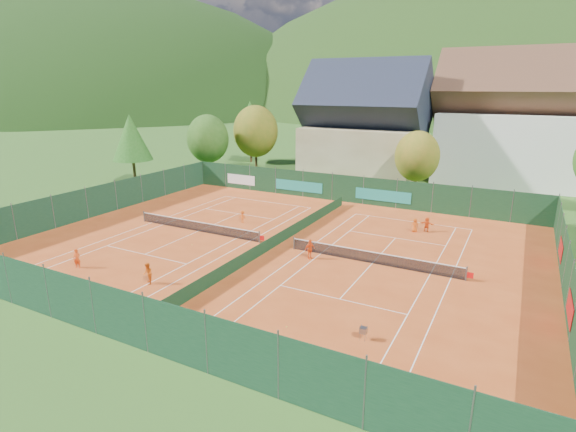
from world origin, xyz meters
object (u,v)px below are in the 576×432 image
(chalet, at_px, (365,130))
(player_left_mid, at_px, (148,274))
(player_right_near, at_px, (310,249))
(player_right_far_a, at_px, (415,225))
(hotel_block_a, at_px, (522,126))
(ball_hopper, at_px, (363,330))
(player_left_far, at_px, (243,217))
(player_left_near, at_px, (77,258))
(player_right_far_b, at_px, (427,224))

(chalet, distance_m, player_left_mid, 40.65)
(player_right_near, height_order, player_right_far_a, player_right_near)
(hotel_block_a, relative_size, player_left_mid, 14.81)
(ball_hopper, bearing_deg, player_right_far_a, 95.08)
(player_right_far_a, bearing_deg, player_left_far, -9.37)
(chalet, height_order, player_right_far_a, chalet)
(player_right_near, xyz_separation_m, player_right_far_a, (5.47, 10.08, -0.13))
(chalet, bearing_deg, hotel_block_a, 17.53)
(player_left_near, relative_size, player_right_far_b, 1.08)
(chalet, relative_size, ball_hopper, 20.25)
(player_left_mid, height_order, player_left_far, player_left_mid)
(player_left_far, relative_size, player_right_far_b, 0.90)
(player_left_mid, xyz_separation_m, player_right_near, (7.41, 8.95, 0.03))
(chalet, distance_m, player_right_far_a, 25.09)
(hotel_block_a, bearing_deg, player_left_far, -124.55)
(player_left_near, relative_size, player_right_far_a, 1.13)
(hotel_block_a, bearing_deg, chalet, -162.47)
(player_left_mid, bearing_deg, hotel_block_a, 105.98)
(player_right_far_a, bearing_deg, player_left_mid, 29.09)
(hotel_block_a, distance_m, ball_hopper, 46.87)
(player_right_near, bearing_deg, chalet, 37.86)
(chalet, bearing_deg, player_left_far, -96.52)
(hotel_block_a, xyz_separation_m, player_left_mid, (-19.85, -46.21, -6.65))
(hotel_block_a, xyz_separation_m, player_left_near, (-26.25, -46.55, -6.67))
(player_left_mid, bearing_deg, player_left_far, 137.62)
(ball_hopper, relative_size, player_right_near, 0.53)
(player_right_near, xyz_separation_m, player_right_far_b, (6.37, 10.73, -0.10))
(chalet, relative_size, player_right_near, 10.66)
(hotel_block_a, height_order, ball_hopper, hotel_block_a)
(ball_hopper, height_order, player_right_far_a, player_right_far_a)
(hotel_block_a, bearing_deg, player_right_far_a, -104.37)
(player_left_far, height_order, player_right_far_b, player_right_far_b)
(hotel_block_a, bearing_deg, player_left_near, -119.42)
(player_right_far_b, bearing_deg, ball_hopper, 92.89)
(ball_hopper, height_order, player_left_mid, player_left_mid)
(chalet, distance_m, player_right_near, 32.48)
(player_left_mid, xyz_separation_m, player_right_far_a, (12.88, 19.02, -0.10))
(chalet, distance_m, ball_hopper, 42.78)
(chalet, xyz_separation_m, player_left_far, (-2.96, -25.90, -6.04))
(chalet, bearing_deg, player_right_far_a, -60.40)
(hotel_block_a, distance_m, player_left_far, 39.32)
(hotel_block_a, relative_size, ball_hopper, 27.00)
(player_left_near, distance_m, player_right_far_a, 27.33)
(player_left_mid, bearing_deg, chalet, 128.01)
(hotel_block_a, height_order, player_right_far_a, hotel_block_a)
(player_left_mid, xyz_separation_m, player_right_far_b, (13.78, 19.68, -0.07))
(player_left_near, distance_m, player_right_far_b, 28.43)
(player_left_near, xyz_separation_m, player_right_near, (13.81, 9.29, 0.05))
(hotel_block_a, height_order, player_left_near, hotel_block_a)
(chalet, relative_size, hotel_block_a, 0.75)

